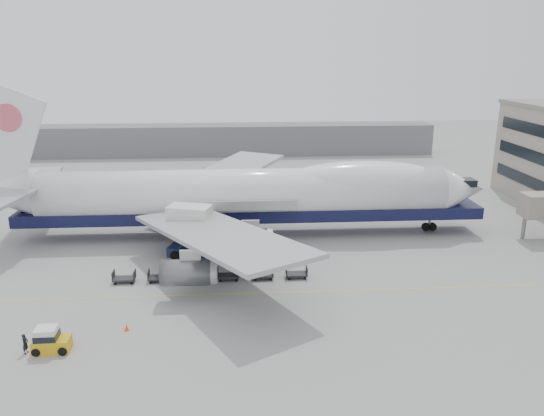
{
  "coord_description": "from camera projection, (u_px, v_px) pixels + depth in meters",
  "views": [
    {
      "loc": [
        -0.82,
        -54.69,
        23.33
      ],
      "look_at": [
        3.2,
        6.0,
        5.4
      ],
      "focal_mm": 35.0,
      "sensor_mm": 36.0,
      "label": 1
    }
  ],
  "objects": [
    {
      "name": "dolly_2",
      "position": [
        194.0,
        276.0,
        56.16
      ],
      "size": [
        2.3,
        1.35,
        1.3
      ],
      "color": "#2D2D30",
      "rests_on": "ground"
    },
    {
      "name": "dolly_0",
      "position": [
        124.0,
        278.0,
        55.7
      ],
      "size": [
        2.3,
        1.35,
        1.3
      ],
      "color": "#2D2D30",
      "rests_on": "ground"
    },
    {
      "name": "dolly_4",
      "position": [
        263.0,
        274.0,
        56.62
      ],
      "size": [
        2.3,
        1.35,
        1.3
      ],
      "color": "#2D2D30",
      "rests_on": "ground"
    },
    {
      "name": "baggage_tug",
      "position": [
        50.0,
        341.0,
        42.77
      ],
      "size": [
        2.93,
        1.65,
        2.11
      ],
      "rotation": [
        0.0,
        0.0,
        0.03
      ],
      "color": "gold",
      "rests_on": "ground"
    },
    {
      "name": "catering_truck",
      "position": [
        190.0,
        228.0,
        62.28
      ],
      "size": [
        5.8,
        4.65,
        6.17
      ],
      "rotation": [
        0.0,
        0.0,
        -0.28
      ],
      "color": "#172646",
      "rests_on": "ground"
    },
    {
      "name": "traffic_cone",
      "position": [
        127.0,
        327.0,
        46.14
      ],
      "size": [
        0.42,
        0.42,
        0.61
      ],
      "rotation": [
        0.0,
        0.0,
        -0.34
      ],
      "color": "#FE540D",
      "rests_on": "ground"
    },
    {
      "name": "ground_worker",
      "position": [
        25.0,
        344.0,
        42.49
      ],
      "size": [
        0.5,
        0.68,
        1.71
      ],
      "primitive_type": "imported",
      "rotation": [
        0.0,
        0.0,
        1.42
      ],
      "color": "black",
      "rests_on": "ground"
    },
    {
      "name": "airliner",
      "position": [
        249.0,
        194.0,
        68.93
      ],
      "size": [
        67.0,
        55.3,
        19.98
      ],
      "color": "white",
      "rests_on": "ground"
    },
    {
      "name": "apron_line",
      "position": [
        248.0,
        294.0,
        53.25
      ],
      "size": [
        60.0,
        0.15,
        0.01
      ],
      "primitive_type": "cube",
      "color": "gold",
      "rests_on": "ground"
    },
    {
      "name": "dolly_1",
      "position": [
        159.0,
        277.0,
        55.93
      ],
      "size": [
        2.3,
        1.35,
        1.3
      ],
      "color": "#2D2D30",
      "rests_on": "ground"
    },
    {
      "name": "ground",
      "position": [
        247.0,
        270.0,
        58.99
      ],
      "size": [
        260.0,
        260.0,
        0.0
      ],
      "primitive_type": "plane",
      "color": "gray",
      "rests_on": "ground"
    },
    {
      "name": "dolly_5",
      "position": [
        296.0,
        273.0,
        56.85
      ],
      "size": [
        2.3,
        1.35,
        1.3
      ],
      "color": "#2D2D30",
      "rests_on": "ground"
    },
    {
      "name": "dolly_3",
      "position": [
        228.0,
        275.0,
        56.39
      ],
      "size": [
        2.3,
        1.35,
        1.3
      ],
      "color": "#2D2D30",
      "rests_on": "ground"
    },
    {
      "name": "hangar",
      "position": [
        198.0,
        140.0,
        124.36
      ],
      "size": [
        110.0,
        8.0,
        7.0
      ],
      "primitive_type": "cube",
      "color": "slate",
      "rests_on": "ground"
    }
  ]
}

